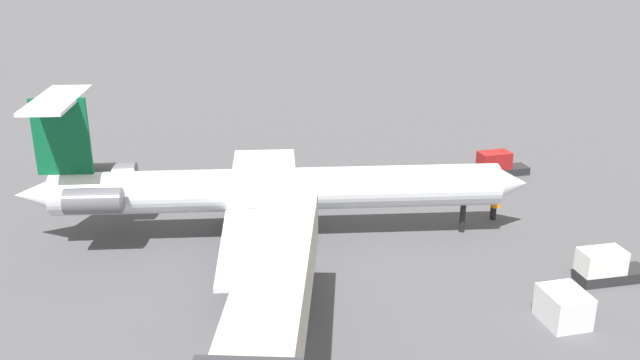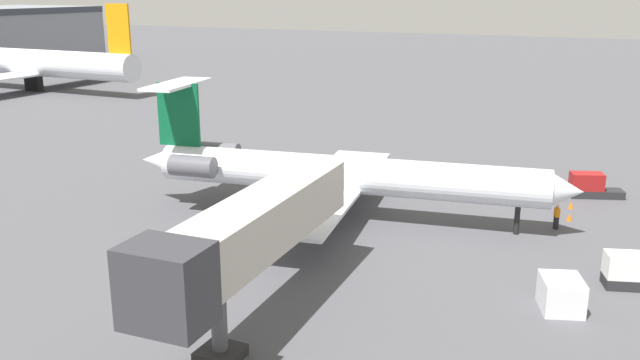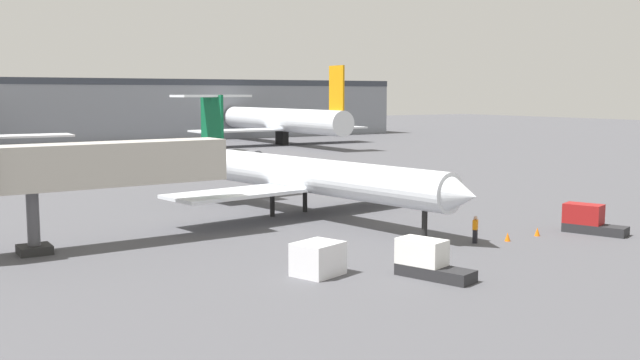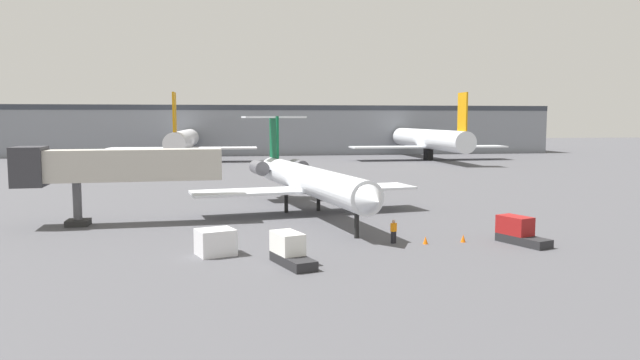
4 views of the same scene
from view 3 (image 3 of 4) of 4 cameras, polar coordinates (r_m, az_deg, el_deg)
The scene contains 11 objects.
ground_plane at distance 53.59m, azimuth -0.58°, elevation -3.14°, with size 400.00×400.00×0.10m, color #4C4C51.
regional_jet at distance 54.78m, azimuth -1.79°, elevation 0.56°, with size 21.43×31.08×9.05m.
jet_bridge at distance 45.20m, azimuth -18.59°, elevation 0.93°, with size 16.57×3.75×6.55m.
ground_crew_marshaller at distance 46.06m, azimuth 12.01°, elevation -3.78°, with size 0.48×0.43×1.69m.
baggage_tug_lead at distance 37.24m, azimuth 8.39°, elevation -6.24°, with size 2.57×4.24×1.90m.
baggage_tug_trailing at distance 51.48m, azimuth 20.20°, elevation -2.97°, with size 2.73×4.24×1.90m.
cargo_container_uld at distance 37.25m, azimuth -0.16°, elevation -6.15°, with size 2.83×2.62×1.69m.
traffic_cone_near at distance 47.21m, azimuth 14.42°, elevation -4.31°, with size 0.36×0.36×0.55m.
traffic_cone_mid at distance 49.42m, azimuth 16.58°, elevation -3.89°, with size 0.36×0.36×0.55m.
terminal_building at distance 150.44m, azimuth -21.32°, elevation 5.10°, with size 148.54×25.22×11.96m.
parked_airliner_west_mid at distance 131.00m, azimuth -2.95°, elevation 4.65°, with size 33.47×39.83×13.51m.
Camera 3 is at (-27.26, -45.20, 9.18)m, focal length 41.06 mm.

